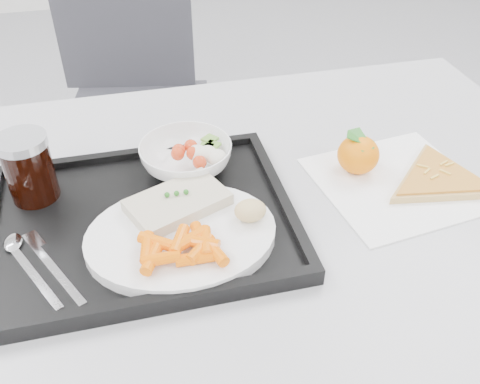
# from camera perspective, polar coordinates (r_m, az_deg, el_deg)

# --- Properties ---
(table) EXTENTS (1.20, 0.80, 0.75)m
(table) POSITION_cam_1_polar(r_m,az_deg,el_deg) (0.90, -0.24, -3.78)
(table) COLOR #A4A4A6
(table) RESTS_ON ground
(chair) EXTENTS (0.49, 0.49, 0.93)m
(chair) POSITION_cam_1_polar(r_m,az_deg,el_deg) (1.71, -11.40, 11.55)
(chair) COLOR #323238
(chair) RESTS_ON ground
(tray) EXTENTS (0.45, 0.35, 0.03)m
(tray) POSITION_cam_1_polar(r_m,az_deg,el_deg) (0.81, -10.48, -3.14)
(tray) COLOR black
(tray) RESTS_ON table
(dinner_plate) EXTENTS (0.27, 0.27, 0.02)m
(dinner_plate) POSITION_cam_1_polar(r_m,az_deg,el_deg) (0.76, -6.28, -4.68)
(dinner_plate) COLOR white
(dinner_plate) RESTS_ON tray
(fish_fillet) EXTENTS (0.16, 0.13, 0.03)m
(fish_fillet) POSITION_cam_1_polar(r_m,az_deg,el_deg) (0.79, -6.67, -1.09)
(fish_fillet) COLOR beige
(fish_fillet) RESTS_ON dinner_plate
(bread_roll) EXTENTS (0.05, 0.04, 0.03)m
(bread_roll) POSITION_cam_1_polar(r_m,az_deg,el_deg) (0.76, 1.10, -1.98)
(bread_roll) COLOR tan
(bread_roll) RESTS_ON dinner_plate
(salad_bowl) EXTENTS (0.15, 0.15, 0.05)m
(salad_bowl) POSITION_cam_1_polar(r_m,az_deg,el_deg) (0.89, -5.77, 3.76)
(salad_bowl) COLOR white
(salad_bowl) RESTS_ON tray
(cola_glass) EXTENTS (0.08, 0.08, 0.11)m
(cola_glass) POSITION_cam_1_polar(r_m,az_deg,el_deg) (0.87, -21.64, 2.53)
(cola_glass) COLOR black
(cola_glass) RESTS_ON tray
(cutlery) EXTENTS (0.12, 0.16, 0.01)m
(cutlery) POSITION_cam_1_polar(r_m,az_deg,el_deg) (0.78, -21.19, -6.77)
(cutlery) COLOR silver
(cutlery) RESTS_ON tray
(napkin) EXTENTS (0.28, 0.27, 0.00)m
(napkin) POSITION_cam_1_polar(r_m,az_deg,el_deg) (0.92, 16.31, 0.92)
(napkin) COLOR white
(napkin) RESTS_ON table
(tangerine) EXTENTS (0.09, 0.09, 0.07)m
(tangerine) POSITION_cam_1_polar(r_m,az_deg,el_deg) (0.92, 12.50, 3.94)
(tangerine) COLOR gold
(tangerine) RESTS_ON napkin
(pizza_slice) EXTENTS (0.28, 0.28, 0.02)m
(pizza_slice) POSITION_cam_1_polar(r_m,az_deg,el_deg) (0.94, 20.47, 1.33)
(pizza_slice) COLOR tan
(pizza_slice) RESTS_ON napkin
(carrot_pile) EXTENTS (0.12, 0.08, 0.02)m
(carrot_pile) POSITION_cam_1_polar(r_m,az_deg,el_deg) (0.71, -6.05, -5.87)
(carrot_pile) COLOR #FE6902
(carrot_pile) RESTS_ON dinner_plate
(salad_contents) EXTENTS (0.09, 0.08, 0.03)m
(salad_contents) POSITION_cam_1_polar(r_m,az_deg,el_deg) (0.87, -4.31, 4.10)
(salad_contents) COLOR red
(salad_contents) RESTS_ON salad_bowl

